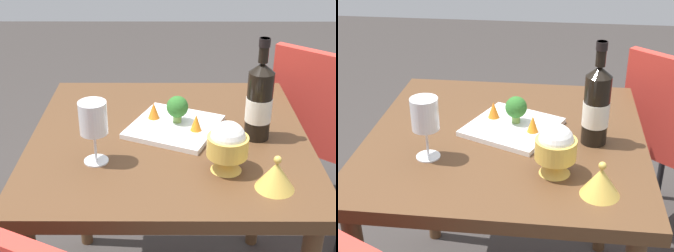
# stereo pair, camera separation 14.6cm
# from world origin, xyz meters

# --- Properties ---
(dining_table) EXTENTS (0.84, 0.84, 0.72)m
(dining_table) POSITION_xyz_m (0.00, 0.00, 0.63)
(dining_table) COLOR brown
(dining_table) RESTS_ON ground_plane
(chair_by_wall) EXTENTS (0.56, 0.56, 0.85)m
(chair_by_wall) POSITION_xyz_m (-0.63, -0.45, 0.53)
(chair_by_wall) COLOR red
(chair_by_wall) RESTS_ON ground_plane
(wine_bottle) EXTENTS (0.08, 0.08, 0.31)m
(wine_bottle) POSITION_xyz_m (-0.26, 0.01, 0.84)
(wine_bottle) COLOR black
(wine_bottle) RESTS_ON dining_table
(wine_glass) EXTENTS (0.08, 0.08, 0.18)m
(wine_glass) POSITION_xyz_m (0.20, 0.16, 0.85)
(wine_glass) COLOR white
(wine_glass) RESTS_ON dining_table
(rice_bowl) EXTENTS (0.11, 0.11, 0.14)m
(rice_bowl) POSITION_xyz_m (-0.15, 0.20, 0.80)
(rice_bowl) COLOR gold
(rice_bowl) RESTS_ON dining_table
(rice_bowl_lid) EXTENTS (0.10, 0.10, 0.09)m
(rice_bowl_lid) POSITION_xyz_m (-0.27, 0.28, 0.76)
(rice_bowl_lid) COLOR gold
(rice_bowl_lid) RESTS_ON dining_table
(serving_plate) EXTENTS (0.33, 0.33, 0.02)m
(serving_plate) POSITION_xyz_m (-0.02, -0.04, 0.73)
(serving_plate) COLOR white
(serving_plate) RESTS_ON dining_table
(broccoli_floret) EXTENTS (0.07, 0.07, 0.09)m
(broccoli_floret) POSITION_xyz_m (-0.02, -0.06, 0.79)
(broccoli_floret) COLOR #729E4C
(broccoli_floret) RESTS_ON serving_plate
(carrot_garnish_left) EXTENTS (0.03, 0.03, 0.05)m
(carrot_garnish_left) POSITION_xyz_m (-0.08, 0.00, 0.77)
(carrot_garnish_left) COLOR orange
(carrot_garnish_left) RESTS_ON serving_plate
(carrot_garnish_right) EXTENTS (0.04, 0.04, 0.05)m
(carrot_garnish_right) POSITION_xyz_m (0.05, -0.08, 0.77)
(carrot_garnish_right) COLOR orange
(carrot_garnish_right) RESTS_ON serving_plate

